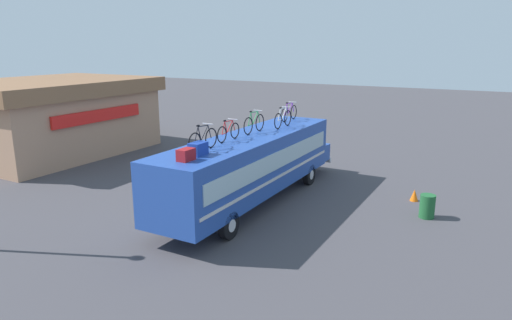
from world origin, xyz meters
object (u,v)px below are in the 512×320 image
object	(u,v)px
rooftop_bicycle_3	(254,123)
rooftop_bicycle_5	(289,113)
rooftop_bicycle_4	(283,119)
traffic_cone	(414,195)
luggage_bag_1	(186,155)
rooftop_bicycle_2	(228,132)
trash_bin	(427,206)
luggage_bag_2	(198,149)
bus	(253,163)
rooftop_bicycle_1	(203,139)

from	to	relation	value
rooftop_bicycle_3	rooftop_bicycle_5	world-z (taller)	rooftop_bicycle_3
rooftop_bicycle_4	rooftop_bicycle_5	distance (m)	1.98
traffic_cone	luggage_bag_1	bearing A→B (deg)	145.24
rooftop_bicycle_2	rooftop_bicycle_5	distance (m)	5.66
rooftop_bicycle_2	trash_bin	xyz separation A→B (m)	(3.25, -7.18, -2.88)
rooftop_bicycle_5	traffic_cone	world-z (taller)	rooftop_bicycle_5
luggage_bag_2	rooftop_bicycle_2	size ratio (longest dim) A/B	0.40
luggage_bag_1	trash_bin	size ratio (longest dim) A/B	0.62
luggage_bag_2	traffic_cone	world-z (taller)	luggage_bag_2
rooftop_bicycle_3	bus	bearing A→B (deg)	-157.39
rooftop_bicycle_1	rooftop_bicycle_5	size ratio (longest dim) A/B	0.97
rooftop_bicycle_2	rooftop_bicycle_4	size ratio (longest dim) A/B	0.92
bus	rooftop_bicycle_4	world-z (taller)	rooftop_bicycle_4
luggage_bag_1	rooftop_bicycle_4	distance (m)	7.14
rooftop_bicycle_2	trash_bin	distance (m)	8.39
traffic_cone	trash_bin	bearing A→B (deg)	-156.38
luggage_bag_2	trash_bin	distance (m)	9.35
luggage_bag_1	trash_bin	world-z (taller)	luggage_bag_1
luggage_bag_2	rooftop_bicycle_5	bearing A→B (deg)	2.69
luggage_bag_2	rooftop_bicycle_5	distance (m)	8.24
trash_bin	bus	bearing A→B (deg)	104.64
rooftop_bicycle_2	rooftop_bicycle_5	size ratio (longest dim) A/B	0.90
rooftop_bicycle_1	trash_bin	world-z (taller)	rooftop_bicycle_1
luggage_bag_2	traffic_cone	distance (m)	10.16
luggage_bag_2	trash_bin	size ratio (longest dim) A/B	0.69
luggage_bag_2	luggage_bag_1	bearing A→B (deg)	-173.11
rooftop_bicycle_3	trash_bin	distance (m)	7.80
rooftop_bicycle_4	rooftop_bicycle_5	size ratio (longest dim) A/B	0.98
rooftop_bicycle_1	rooftop_bicycle_3	size ratio (longest dim) A/B	0.99
luggage_bag_2	trash_bin	bearing A→B (deg)	-49.36
trash_bin	rooftop_bicycle_2	bearing A→B (deg)	114.36
rooftop_bicycle_3	trash_bin	world-z (taller)	rooftop_bicycle_3
luggage_bag_1	trash_bin	xyz separation A→B (m)	(6.63, -6.69, -2.72)
luggage_bag_1	rooftop_bicycle_5	bearing A→B (deg)	3.06
bus	traffic_cone	bearing A→B (deg)	-59.09
rooftop_bicycle_2	rooftop_bicycle_4	bearing A→B (deg)	-8.64
rooftop_bicycle_1	trash_bin	size ratio (longest dim) A/B	1.85
rooftop_bicycle_2	bus	bearing A→B (deg)	-10.79
luggage_bag_2	rooftop_bicycle_2	distance (m)	2.61
trash_bin	rooftop_bicycle_3	bearing A→B (deg)	100.31
rooftop_bicycle_4	rooftop_bicycle_5	xyz separation A→B (m)	(1.90, 0.57, -0.00)
luggage_bag_2	rooftop_bicycle_1	xyz separation A→B (m)	(0.68, 0.27, 0.18)
bus	rooftop_bicycle_1	distance (m)	3.71
rooftop_bicycle_1	rooftop_bicycle_3	bearing A→B (deg)	0.85
rooftop_bicycle_2	rooftop_bicycle_5	xyz separation A→B (m)	(5.66, -0.01, 0.03)
rooftop_bicycle_3	luggage_bag_1	bearing A→B (deg)	-175.43
luggage_bag_1	rooftop_bicycle_4	bearing A→B (deg)	-0.66
trash_bin	rooftop_bicycle_5	bearing A→B (deg)	71.43
rooftop_bicycle_4	trash_bin	distance (m)	7.24
luggage_bag_2	traffic_cone	xyz separation A→B (m)	(7.67, -5.98, -2.95)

